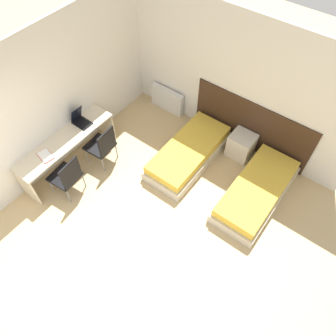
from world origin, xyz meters
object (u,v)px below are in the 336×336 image
at_px(chair_near_laptop, 102,145).
at_px(chair_near_notebook, 67,175).
at_px(bed_near_window, 189,153).
at_px(nightstand, 241,145).
at_px(bed_near_door, 256,191).
at_px(laptop, 80,120).

bearing_deg(chair_near_laptop, chair_near_notebook, -93.96).
relative_size(bed_near_window, nightstand, 3.72).
bearing_deg(bed_near_door, chair_near_laptop, -159.53).
bearing_deg(chair_near_notebook, bed_near_window, 50.97).
relative_size(nightstand, chair_near_laptop, 0.56).
xyz_separation_m(nightstand, laptop, (-2.55, -1.73, 0.54)).
bearing_deg(chair_near_laptop, bed_near_door, 16.51).
xyz_separation_m(bed_near_door, chair_near_laptop, (-2.76, -1.03, 0.30)).
height_order(bed_near_door, chair_near_laptop, chair_near_laptop).
distance_m(bed_near_window, laptop, 2.15).
distance_m(chair_near_notebook, laptop, 1.11).
height_order(chair_near_laptop, chair_near_notebook, same).
height_order(chair_near_laptop, laptop, laptop).
distance_m(nightstand, laptop, 3.13).
bearing_deg(nightstand, laptop, -145.89).
bearing_deg(bed_near_door, laptop, -163.22).
distance_m(bed_near_door, laptop, 3.49).
height_order(bed_near_door, laptop, laptop).
height_order(bed_near_window, bed_near_door, same).
xyz_separation_m(bed_near_window, chair_near_notebook, (-1.28, -1.92, 0.30)).
relative_size(bed_near_door, chair_near_laptop, 2.09).
height_order(nightstand, chair_near_notebook, chair_near_notebook).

